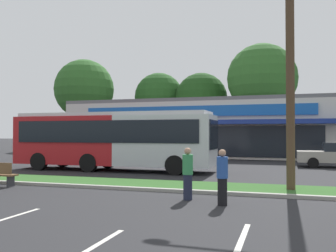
# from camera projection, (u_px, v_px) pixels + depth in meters

# --- Properties ---
(grass_median) EXTENTS (56.00, 2.20, 0.12)m
(grass_median) POSITION_uv_depth(u_px,v_px,m) (169.00, 185.00, 14.45)
(grass_median) COLOR #2D5B23
(grass_median) RESTS_ON ground_plane
(curb_lip) EXTENTS (56.00, 0.24, 0.12)m
(curb_lip) POSITION_uv_depth(u_px,v_px,m) (159.00, 190.00, 13.28)
(curb_lip) COLOR #99968C
(curb_lip) RESTS_ON ground_plane
(storefront_building) EXTENTS (24.27, 11.58, 5.11)m
(storefront_building) POSITION_uv_depth(u_px,v_px,m) (205.00, 128.00, 35.52)
(storefront_building) COLOR beige
(storefront_building) RESTS_ON ground_plane
(tree_far_left) EXTENTS (7.71, 7.71, 11.71)m
(tree_far_left) POSITION_uv_depth(u_px,v_px,m) (84.00, 89.00, 48.22)
(tree_far_left) COLOR #473323
(tree_far_left) RESTS_ON ground_plane
(tree_left) EXTENTS (6.56, 6.56, 10.17)m
(tree_left) POSITION_uv_depth(u_px,v_px,m) (159.00, 98.00, 49.51)
(tree_left) COLOR #473323
(tree_left) RESTS_ON ground_plane
(tree_mid_left) EXTENTS (6.72, 6.72, 9.80)m
(tree_mid_left) POSITION_uv_depth(u_px,v_px,m) (201.00, 99.00, 47.23)
(tree_mid_left) COLOR #473323
(tree_mid_left) RESTS_ON ground_plane
(tree_mid) EXTENTS (8.06, 8.06, 12.48)m
(tree_mid) POSITION_uv_depth(u_px,v_px,m) (262.00, 79.00, 42.81)
(tree_mid) COLOR #473323
(tree_mid) RESTS_ON ground_plane
(utility_pole) EXTENTS (3.03, 2.40, 10.57)m
(utility_pole) POSITION_uv_depth(u_px,v_px,m) (286.00, 34.00, 13.17)
(utility_pole) COLOR #4C3826
(utility_pole) RESTS_ON ground_plane
(city_bus) EXTENTS (11.53, 2.69, 3.25)m
(city_bus) POSITION_uv_depth(u_px,v_px,m) (113.00, 139.00, 20.81)
(city_bus) COLOR #AD191E
(city_bus) RESTS_ON ground_plane
(car_0) EXTENTS (4.44, 1.87, 1.52)m
(car_0) POSITION_uv_depth(u_px,v_px,m) (89.00, 151.00, 27.56)
(car_0) COLOR maroon
(car_0) RESTS_ON ground_plane
(pedestrian_near_bench) EXTENTS (0.33, 0.33, 1.63)m
(pedestrian_near_bench) POSITION_uv_depth(u_px,v_px,m) (222.00, 177.00, 10.75)
(pedestrian_near_bench) COLOR black
(pedestrian_near_bench) RESTS_ON ground_plane
(pedestrian_by_pole) EXTENTS (0.33, 0.33, 1.64)m
(pedestrian_by_pole) POSITION_uv_depth(u_px,v_px,m) (188.00, 174.00, 11.65)
(pedestrian_by_pole) COLOR #1E2338
(pedestrian_by_pole) RESTS_ON ground_plane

